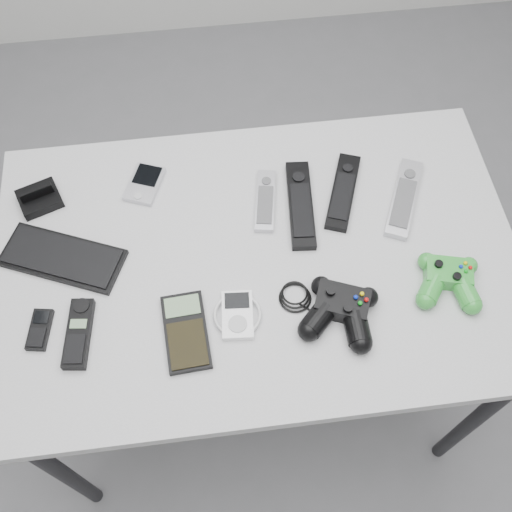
{
  "coord_description": "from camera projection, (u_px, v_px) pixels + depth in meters",
  "views": [
    {
      "loc": [
        -0.01,
        -0.66,
        1.94
      ],
      "look_at": [
        0.07,
        -0.01,
        0.8
      ],
      "focal_mm": 42.0,
      "sensor_mm": 36.0,
      "label": 1
    }
  ],
  "objects": [
    {
      "name": "dock_bracket",
      "position": [
        38.0,
        195.0,
        1.39
      ],
      "size": [
        0.11,
        0.11,
        0.05
      ],
      "primitive_type": "cube",
      "rotation": [
        0.0,
        0.0,
        0.36
      ],
      "color": "black",
      "rests_on": "desk"
    },
    {
      "name": "controller_black",
      "position": [
        341.0,
        309.0,
        1.24
      ],
      "size": [
        0.31,
        0.25,
        0.05
      ],
      "primitive_type": null,
      "rotation": [
        0.0,
        0.0,
        -0.39
      ],
      "color": "black",
      "rests_on": "desk"
    },
    {
      "name": "cordless_handset",
      "position": [
        78.0,
        333.0,
        1.23
      ],
      "size": [
        0.06,
        0.16,
        0.02
      ],
      "primitive_type": "cube",
      "rotation": [
        0.0,
        0.0,
        -0.12
      ],
      "color": "black",
      "rests_on": "desk"
    },
    {
      "name": "floor",
      "position": [
        236.0,
        376.0,
        2.01
      ],
      "size": [
        3.5,
        3.5,
        0.0
      ],
      "primitive_type": "plane",
      "color": "slate",
      "rests_on": "ground"
    },
    {
      "name": "remote_black_b",
      "position": [
        343.0,
        191.0,
        1.41
      ],
      "size": [
        0.12,
        0.22,
        0.02
      ],
      "primitive_type": "cube",
      "rotation": [
        0.0,
        0.0,
        -0.36
      ],
      "color": "black",
      "rests_on": "desk"
    },
    {
      "name": "remote_black_a",
      "position": [
        301.0,
        204.0,
        1.39
      ],
      "size": [
        0.08,
        0.24,
        0.02
      ],
      "primitive_type": "cube",
      "rotation": [
        0.0,
        0.0,
        -0.09
      ],
      "color": "black",
      "rests_on": "desk"
    },
    {
      "name": "pda",
      "position": [
        144.0,
        184.0,
        1.42
      ],
      "size": [
        0.11,
        0.13,
        0.02
      ],
      "primitive_type": "cube",
      "rotation": [
        0.0,
        0.0,
        -0.37
      ],
      "color": "#B7B6BE",
      "rests_on": "desk"
    },
    {
      "name": "desk",
      "position": [
        258.0,
        271.0,
        1.39
      ],
      "size": [
        1.17,
        0.75,
        0.78
      ],
      "color": "#A7A7A9",
      "rests_on": "floor"
    },
    {
      "name": "remote_silver_a",
      "position": [
        265.0,
        200.0,
        1.4
      ],
      "size": [
        0.07,
        0.18,
        0.02
      ],
      "primitive_type": "cube",
      "rotation": [
        0.0,
        0.0,
        -0.18
      ],
      "color": "#B7B6BE",
      "rests_on": "desk"
    },
    {
      "name": "remote_silver_b",
      "position": [
        404.0,
        198.0,
        1.4
      ],
      "size": [
        0.14,
        0.22,
        0.02
      ],
      "primitive_type": "cube",
      "rotation": [
        0.0,
        0.0,
        -0.43
      ],
      "color": "#B2B1B8",
      "rests_on": "desk"
    },
    {
      "name": "mp3_player",
      "position": [
        237.0,
        315.0,
        1.25
      ],
      "size": [
        0.11,
        0.12,
        0.02
      ],
      "primitive_type": "cube",
      "rotation": [
        0.0,
        0.0,
        -0.08
      ],
      "color": "white",
      "rests_on": "desk"
    },
    {
      "name": "controller_green",
      "position": [
        449.0,
        278.0,
        1.28
      ],
      "size": [
        0.17,
        0.18,
        0.05
      ],
      "primitive_type": null,
      "rotation": [
        0.0,
        0.0,
        -0.25
      ],
      "color": "#24842A",
      "rests_on": "desk"
    },
    {
      "name": "mobile_phone",
      "position": [
        40.0,
        330.0,
        1.24
      ],
      "size": [
        0.05,
        0.1,
        0.02
      ],
      "primitive_type": "cube",
      "rotation": [
        0.0,
        0.0,
        -0.16
      ],
      "color": "black",
      "rests_on": "desk"
    },
    {
      "name": "pda_keyboard",
      "position": [
        63.0,
        257.0,
        1.32
      ],
      "size": [
        0.29,
        0.21,
        0.02
      ],
      "primitive_type": "cube",
      "rotation": [
        0.0,
        0.0,
        -0.41
      ],
      "color": "black",
      "rests_on": "desk"
    },
    {
      "name": "calculator",
      "position": [
        186.0,
        332.0,
        1.23
      ],
      "size": [
        0.1,
        0.18,
        0.02
      ],
      "primitive_type": "cube",
      "rotation": [
        0.0,
        0.0,
        0.06
      ],
      "color": "black",
      "rests_on": "desk"
    }
  ]
}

